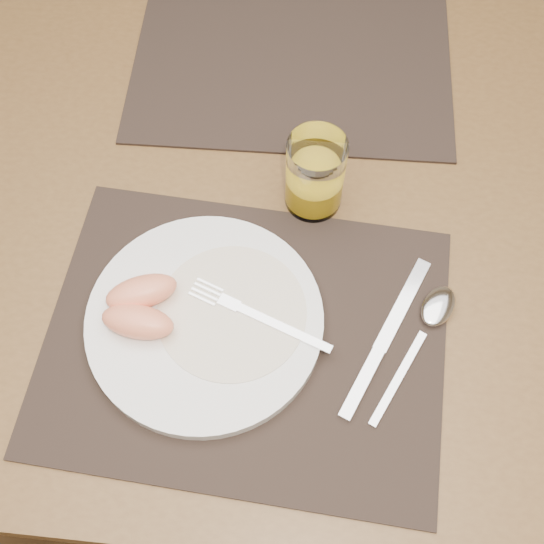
{
  "coord_description": "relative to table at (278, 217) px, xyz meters",
  "views": [
    {
      "loc": [
        0.04,
        -0.51,
        1.47
      ],
      "look_at": [
        0.01,
        -0.14,
        0.77
      ],
      "focal_mm": 45.0,
      "sensor_mm": 36.0,
      "label": 1
    }
  ],
  "objects": [
    {
      "name": "ground",
      "position": [
        0.0,
        0.0,
        -0.67
      ],
      "size": [
        5.0,
        5.0,
        0.0
      ],
      "primitive_type": "plane",
      "color": "brown",
      "rests_on": "ground"
    },
    {
      "name": "table",
      "position": [
        0.0,
        0.0,
        0.0
      ],
      "size": [
        1.4,
        0.9,
        0.75
      ],
      "color": "brown",
      "rests_on": "ground"
    },
    {
      "name": "placemat_near",
      "position": [
        -0.02,
        -0.22,
        0.09
      ],
      "size": [
        0.47,
        0.38,
        0.0
      ],
      "primitive_type": "cube",
      "rotation": [
        0.0,
        0.0,
        -0.06
      ],
      "color": "black",
      "rests_on": "table"
    },
    {
      "name": "placemat_far",
      "position": [
        -0.0,
        0.22,
        0.09
      ],
      "size": [
        0.46,
        0.36,
        0.0
      ],
      "primitive_type": "cube",
      "rotation": [
        0.0,
        0.0,
        0.03
      ],
      "color": "black",
      "rests_on": "table"
    },
    {
      "name": "plate",
      "position": [
        -0.06,
        -0.21,
        0.1
      ],
      "size": [
        0.27,
        0.27,
        0.02
      ],
      "primitive_type": "cylinder",
      "color": "white",
      "rests_on": "placemat_near"
    },
    {
      "name": "plate_dressing",
      "position": [
        -0.03,
        -0.2,
        0.1
      ],
      "size": [
        0.17,
        0.17,
        0.0
      ],
      "color": "white",
      "rests_on": "plate"
    },
    {
      "name": "fork",
      "position": [
        -0.02,
        -0.2,
        0.11
      ],
      "size": [
        0.17,
        0.08,
        0.0
      ],
      "color": "silver",
      "rests_on": "plate"
    },
    {
      "name": "knife",
      "position": [
        0.13,
        -0.22,
        0.09
      ],
      "size": [
        0.1,
        0.21,
        0.01
      ],
      "color": "silver",
      "rests_on": "placemat_near"
    },
    {
      "name": "spoon",
      "position": [
        0.19,
        -0.18,
        0.09
      ],
      "size": [
        0.1,
        0.18,
        0.01
      ],
      "color": "silver",
      "rests_on": "placemat_near"
    },
    {
      "name": "juice_glass",
      "position": [
        0.05,
        -0.02,
        0.13
      ],
      "size": [
        0.07,
        0.07,
        0.11
      ],
      "color": "white",
      "rests_on": "placemat_near"
    },
    {
      "name": "grapefruit_wedges",
      "position": [
        -0.14,
        -0.21,
        0.12
      ],
      "size": [
        0.09,
        0.09,
        0.03
      ],
      "color": "#F89065",
      "rests_on": "plate"
    }
  ]
}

